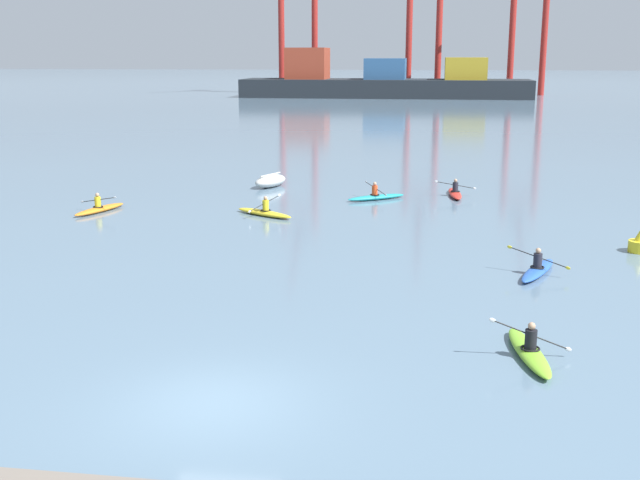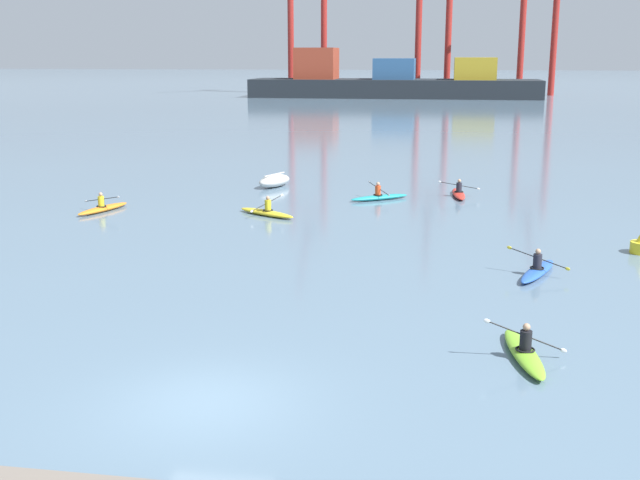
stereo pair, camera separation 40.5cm
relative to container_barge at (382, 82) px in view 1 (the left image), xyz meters
name	(u,v)px [view 1 (the left image)]	position (x,y,z in m)	size (l,w,h in m)	color
ground_plane	(215,403)	(4.88, -127.58, -2.71)	(800.00, 800.00, 0.00)	slate
container_barge	(382,82)	(0.00, 0.00, 0.00)	(51.52, 11.45, 8.75)	#1E2328
gantry_crane_west_mid	(425,9)	(7.03, 9.89, 13.14)	(6.81, 15.85, 33.47)	maroon
gantry_crane_east_mid	(530,6)	(26.46, 11.56, 13.58)	(7.12, 18.59, 32.21)	maroon
capsized_dinghy	(270,181)	(0.19, -99.28, -2.36)	(2.04, 2.82, 0.76)	beige
kayak_red	(455,193)	(10.69, -100.76, -2.54)	(2.26, 3.44, 0.95)	red
kayak_orange	(99,208)	(-6.53, -107.70, -2.54)	(2.17, 3.42, 0.95)	orange
kayak_blue	(538,269)	(13.18, -115.96, -2.54)	(2.10, 3.38, 0.95)	#2856B2
kayak_lime	(529,351)	(11.99, -123.86, -2.54)	(2.14, 3.45, 1.08)	#7ABC2D
kayak_yellow	(264,212)	(1.60, -107.44, -2.54)	(3.21, 2.29, 0.95)	yellow
kayak_teal	(376,196)	(6.54, -102.48, -2.54)	(3.13, 2.44, 0.95)	teal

